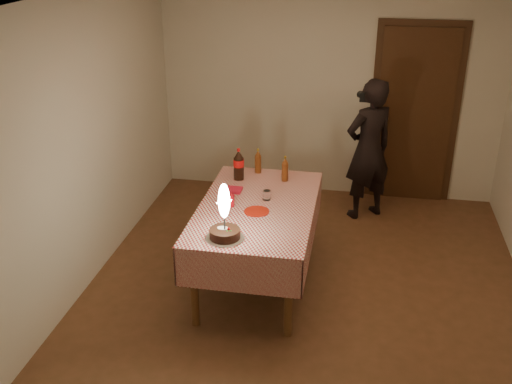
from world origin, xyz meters
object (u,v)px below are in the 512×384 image
at_px(red_plate, 257,211).
at_px(clear_cup, 267,195).
at_px(dining_table, 257,216).
at_px(birthday_cake, 225,223).
at_px(red_cup, 230,201).
at_px(amber_bottle_right, 285,169).
at_px(amber_bottle_left, 258,162).
at_px(cola_bottle, 239,165).
at_px(photographer, 369,149).

distance_m(red_plate, clear_cup, 0.27).
relative_size(dining_table, birthday_cake, 3.63).
bearing_deg(red_plate, red_cup, 162.75).
xyz_separation_m(red_cup, amber_bottle_right, (0.40, 0.64, 0.07)).
distance_m(amber_bottle_left, amber_bottle_right, 0.33).
bearing_deg(red_cup, cola_bottle, 94.30).
bearing_deg(dining_table, photographer, 59.06).
height_order(amber_bottle_right, photographer, photographer).
bearing_deg(red_plate, dining_table, 98.68).
relative_size(birthday_cake, cola_bottle, 1.49).
bearing_deg(cola_bottle, amber_bottle_left, 51.96).
bearing_deg(red_cup, amber_bottle_left, 82.16).
xyz_separation_m(red_cup, cola_bottle, (-0.04, 0.60, 0.10)).
distance_m(clear_cup, cola_bottle, 0.55).
xyz_separation_m(birthday_cake, red_cup, (-0.09, 0.59, -0.08)).
bearing_deg(photographer, amber_bottle_right, -128.36).
bearing_deg(birthday_cake, red_plate, 72.11).
bearing_deg(amber_bottle_left, red_plate, -80.56).
height_order(clear_cup, amber_bottle_right, amber_bottle_right).
xyz_separation_m(red_plate, photographer, (0.94, 1.73, 0.00)).
bearing_deg(red_plate, amber_bottle_right, 78.45).
bearing_deg(cola_bottle, photographer, 40.20).
relative_size(dining_table, clear_cup, 19.11).
relative_size(red_plate, clear_cup, 2.44).
relative_size(red_cup, clear_cup, 1.11).
bearing_deg(clear_cup, red_plate, -100.39).
distance_m(red_cup, amber_bottle_left, 0.81).
xyz_separation_m(red_cup, clear_cup, (0.30, 0.18, -0.01)).
height_order(red_cup, cola_bottle, cola_bottle).
distance_m(red_plate, red_cup, 0.27).
bearing_deg(red_plate, birthday_cake, -107.89).
relative_size(red_cup, amber_bottle_right, 0.39).
distance_m(dining_table, photographer, 1.87).
xyz_separation_m(birthday_cake, amber_bottle_right, (0.31, 1.23, -0.01)).
bearing_deg(amber_bottle_right, amber_bottle_left, 152.61).
height_order(cola_bottle, amber_bottle_right, cola_bottle).
distance_m(cola_bottle, amber_bottle_left, 0.25).
xyz_separation_m(dining_table, red_cup, (-0.24, -0.04, 0.16)).
bearing_deg(amber_bottle_right, birthday_cake, -104.22).
xyz_separation_m(dining_table, birthday_cake, (-0.15, -0.63, 0.24)).
bearing_deg(amber_bottle_right, red_cup, -122.03).
relative_size(birthday_cake, red_cup, 4.74).
distance_m(red_plate, cola_bottle, 0.76).
bearing_deg(amber_bottle_right, clear_cup, -102.19).
xyz_separation_m(red_plate, amber_bottle_left, (-0.15, 0.87, 0.11)).
height_order(dining_table, amber_bottle_right, amber_bottle_right).
height_order(red_plate, red_cup, red_cup).
xyz_separation_m(red_cup, photographer, (1.20, 1.65, -0.04)).
relative_size(clear_cup, photographer, 0.06).
distance_m(dining_table, cola_bottle, 0.67).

